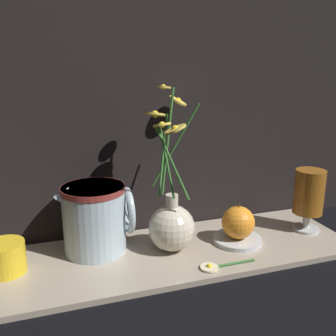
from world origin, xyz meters
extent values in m
plane|color=black|center=(0.00, 0.00, 0.00)|extent=(6.00, 6.00, 0.00)
cube|color=tan|center=(0.00, 0.00, 0.01)|extent=(0.83, 0.25, 0.01)
sphere|color=beige|center=(0.01, 0.01, 0.06)|extent=(0.10, 0.10, 0.10)
cylinder|color=beige|center=(0.01, 0.01, 0.12)|extent=(0.03, 0.03, 0.04)
cylinder|color=#3D7A33|center=(0.01, 0.02, 0.25)|extent=(0.03, 0.02, 0.22)
cylinder|color=#EAC64C|center=(0.01, 0.03, 0.36)|extent=(0.04, 0.04, 0.01)
sphere|color=yellow|center=(0.01, 0.03, 0.36)|extent=(0.01, 0.01, 0.01)
cylinder|color=#3D7A33|center=(0.00, -0.01, 0.21)|extent=(0.03, 0.03, 0.15)
cylinder|color=#EAC64C|center=(-0.01, -0.02, 0.29)|extent=(0.05, 0.05, 0.01)
sphere|color=yellow|center=(-0.01, -0.02, 0.29)|extent=(0.01, 0.01, 0.01)
cylinder|color=#3D7A33|center=(0.01, -0.03, 0.21)|extent=(0.07, 0.02, 0.15)
cylinder|color=#EAC64C|center=(0.00, -0.06, 0.29)|extent=(0.05, 0.05, 0.02)
sphere|color=yellow|center=(0.00, -0.06, 0.29)|extent=(0.01, 0.01, 0.01)
cylinder|color=#3D7A33|center=(0.04, 0.05, 0.23)|extent=(0.10, 0.05, 0.19)
cylinder|color=#EAC64C|center=(0.06, 0.10, 0.32)|extent=(0.05, 0.06, 0.02)
sphere|color=yellow|center=(0.06, 0.10, 0.32)|extent=(0.01, 0.01, 0.01)
cylinder|color=#3D7A33|center=(0.00, 0.02, 0.22)|extent=(0.03, 0.03, 0.17)
cylinder|color=#EAC64C|center=(-0.01, 0.03, 0.30)|extent=(0.06, 0.06, 0.01)
sphere|color=yellow|center=(-0.01, 0.03, 0.30)|extent=(0.01, 0.01, 0.01)
cylinder|color=yellow|center=(-0.32, 0.02, 0.04)|extent=(0.08, 0.08, 0.06)
cylinder|color=silver|center=(-0.14, 0.05, 0.08)|extent=(0.13, 0.13, 0.15)
cylinder|color=maroon|center=(-0.14, 0.05, 0.15)|extent=(0.13, 0.13, 0.01)
torus|color=silver|center=(-0.07, 0.05, 0.10)|extent=(0.01, 0.10, 0.10)
cone|color=silver|center=(-0.20, 0.05, 0.15)|extent=(0.05, 0.04, 0.04)
cylinder|color=silver|center=(0.36, 0.00, 0.01)|extent=(0.06, 0.06, 0.01)
cylinder|color=silver|center=(0.36, 0.00, 0.04)|extent=(0.02, 0.02, 0.04)
cylinder|color=#935619|center=(0.36, 0.00, 0.11)|extent=(0.07, 0.07, 0.11)
cylinder|color=silver|center=(0.17, -0.01, 0.02)|extent=(0.11, 0.11, 0.01)
sphere|color=orange|center=(0.17, -0.01, 0.06)|extent=(0.07, 0.07, 0.07)
cylinder|color=#4C3819|center=(0.17, -0.01, 0.10)|extent=(0.00, 0.00, 0.01)
cylinder|color=#336B2D|center=(0.11, -0.09, 0.01)|extent=(0.10, 0.01, 0.01)
cylinder|color=beige|center=(0.06, -0.09, 0.01)|extent=(0.04, 0.04, 0.00)
sphere|color=yellow|center=(0.06, -0.09, 0.02)|extent=(0.01, 0.01, 0.01)
camera|label=1|loc=(-0.22, -0.69, 0.40)|focal=40.00mm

